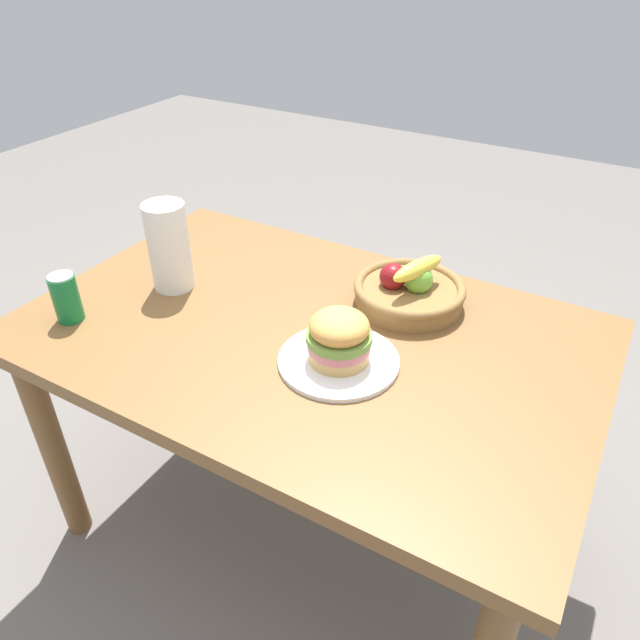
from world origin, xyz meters
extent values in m
plane|color=slate|center=(0.00, 0.00, 0.00)|extent=(8.00, 8.00, 0.00)
cube|color=brown|center=(0.00, 0.00, 0.73)|extent=(1.40, 0.90, 0.04)
cylinder|color=brown|center=(-0.62, -0.37, 0.35)|extent=(0.07, 0.07, 0.71)
cylinder|color=brown|center=(-0.62, 0.37, 0.35)|extent=(0.07, 0.07, 0.71)
cylinder|color=brown|center=(0.62, 0.37, 0.35)|extent=(0.07, 0.07, 0.71)
cylinder|color=white|center=(0.13, -0.08, 0.76)|extent=(0.28, 0.28, 0.01)
cylinder|color=#DBAD60|center=(0.13, -0.08, 0.78)|extent=(0.14, 0.14, 0.03)
cylinder|color=#C67075|center=(0.13, -0.08, 0.80)|extent=(0.14, 0.14, 0.02)
cylinder|color=olive|center=(0.13, -0.08, 0.82)|extent=(0.15, 0.15, 0.02)
ellipsoid|color=#DF9F4D|center=(0.13, -0.08, 0.85)|extent=(0.13, 0.13, 0.07)
cylinder|color=#147238|center=(-0.54, -0.26, 0.81)|extent=(0.07, 0.07, 0.12)
cylinder|color=silver|center=(-0.54, -0.26, 0.87)|extent=(0.06, 0.06, 0.00)
cylinder|color=olive|center=(0.17, 0.24, 0.78)|extent=(0.28, 0.28, 0.05)
torus|color=olive|center=(0.17, 0.24, 0.80)|extent=(0.29, 0.29, 0.02)
sphere|color=#6BAD38|center=(0.19, 0.24, 0.83)|extent=(0.07, 0.07, 0.07)
sphere|color=maroon|center=(0.13, 0.22, 0.83)|extent=(0.07, 0.07, 0.07)
ellipsoid|color=yellow|center=(0.19, 0.24, 0.86)|extent=(0.11, 0.18, 0.05)
cylinder|color=white|center=(-0.42, 0.00, 0.87)|extent=(0.11, 0.11, 0.24)
camera|label=1|loc=(0.63, -1.02, 1.60)|focal=33.46mm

